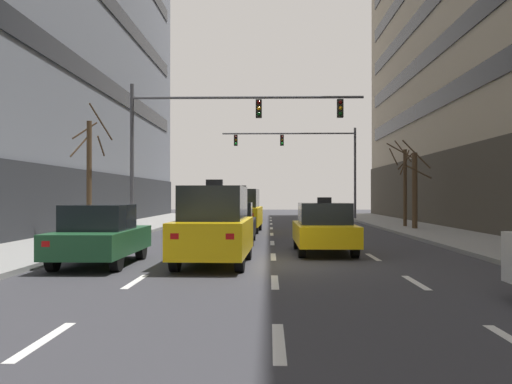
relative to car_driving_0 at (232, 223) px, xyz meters
name	(u,v)px	position (x,y,z in m)	size (l,w,h in m)	color
ground_plane	(274,265)	(1.60, -6.90, -0.80)	(120.00, 120.00, 0.00)	#38383D
lane_stripe_l1_s2	(43,341)	(-1.45, -14.90, -0.79)	(0.16, 2.00, 0.01)	silver
lane_stripe_l1_s3	(136,281)	(-1.45, -9.90, -0.79)	(0.16, 2.00, 0.01)	silver
lane_stripe_l1_s4	(174,256)	(-1.45, -4.90, -0.79)	(0.16, 2.00, 0.01)	silver
lane_stripe_l1_s5	(196,243)	(-1.45, 0.10, -0.79)	(0.16, 2.00, 0.01)	silver
lane_stripe_l1_s6	(209,234)	(-1.45, 5.10, -0.79)	(0.16, 2.00, 0.01)	silver
lane_stripe_l1_s7	(218,228)	(-1.45, 10.10, -0.79)	(0.16, 2.00, 0.01)	silver
lane_stripe_l1_s8	(225,224)	(-1.45, 15.10, -0.79)	(0.16, 2.00, 0.01)	silver
lane_stripe_l1_s9	(231,220)	(-1.45, 20.10, -0.79)	(0.16, 2.00, 0.01)	silver
lane_stripe_l1_s10	(235,218)	(-1.45, 25.10, -0.79)	(0.16, 2.00, 0.01)	silver
lane_stripe_l2_s2	(279,342)	(1.60, -14.90, -0.79)	(0.16, 2.00, 0.01)	silver
lane_stripe_l2_s3	(275,282)	(1.60, -9.90, -0.79)	(0.16, 2.00, 0.01)	silver
lane_stripe_l2_s4	(273,257)	(1.60, -4.90, -0.79)	(0.16, 2.00, 0.01)	silver
lane_stripe_l2_s5	(272,243)	(1.60, 0.10, -0.79)	(0.16, 2.00, 0.01)	silver
lane_stripe_l2_s6	(272,234)	(1.60, 5.10, -0.79)	(0.16, 2.00, 0.01)	silver
lane_stripe_l2_s7	(271,228)	(1.60, 10.10, -0.79)	(0.16, 2.00, 0.01)	silver
lane_stripe_l2_s8	(271,224)	(1.60, 15.10, -0.79)	(0.16, 2.00, 0.01)	silver
lane_stripe_l2_s9	(271,220)	(1.60, 20.10, -0.79)	(0.16, 2.00, 0.01)	silver
lane_stripe_l2_s10	(271,218)	(1.60, 25.10, -0.79)	(0.16, 2.00, 0.01)	silver
lane_stripe_l3_s3	(416,282)	(4.64, -9.90, -0.79)	(0.16, 2.00, 0.01)	silver
lane_stripe_l3_s4	(373,257)	(4.64, -4.90, -0.79)	(0.16, 2.00, 0.01)	silver
lane_stripe_l3_s5	(350,243)	(4.64, 0.10, -0.79)	(0.16, 2.00, 0.01)	silver
lane_stripe_l3_s6	(335,234)	(4.64, 5.10, -0.79)	(0.16, 2.00, 0.01)	silver
lane_stripe_l3_s7	(325,228)	(4.64, 10.10, -0.79)	(0.16, 2.00, 0.01)	silver
lane_stripe_l3_s8	(317,224)	(4.64, 15.10, -0.79)	(0.16, 2.00, 0.01)	silver
lane_stripe_l3_s9	(311,221)	(4.64, 20.10, -0.79)	(0.16, 2.00, 0.01)	silver
lane_stripe_l3_s10	(307,218)	(4.64, 25.10, -0.79)	(0.16, 2.00, 0.01)	silver
car_driving_0	(232,223)	(0.00, 0.00, 0.00)	(1.81, 4.31, 1.62)	black
taxi_driving_1	(324,228)	(3.25, -3.83, 0.02)	(1.86, 4.40, 1.83)	black
taxi_driving_2	(204,207)	(-3.05, 16.66, 0.27)	(1.90, 4.45, 2.33)	black
taxi_driving_3	(214,226)	(-0.01, -7.00, 0.27)	(1.98, 4.46, 2.31)	black
car_driving_4	(100,235)	(-3.09, -7.06, 0.01)	(1.83, 4.36, 1.64)	black
taxi_driving_5	(242,211)	(0.05, 6.74, 0.31)	(2.10, 4.65, 2.40)	black
traffic_signal_0	(212,127)	(-1.19, 3.71, 4.27)	(10.80, 0.35, 6.93)	#4C4C51
traffic_signal_1	(309,153)	(4.58, 21.22, 4.41)	(10.33, 0.35, 6.97)	#4C4C51
street_tree_0	(89,174)	(-6.03, 1.07, 1.99)	(1.70, 1.69, 5.47)	#4C3823
street_tree_1	(415,188)	(9.22, 7.91, 1.47)	(1.52, 1.66, 4.66)	#4C3823
street_tree_2	(404,183)	(9.18, 10.02, 1.80)	(1.65, 1.76, 4.88)	#4C3823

